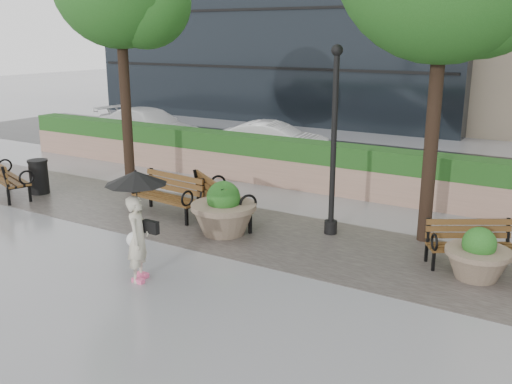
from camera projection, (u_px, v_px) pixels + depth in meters
The scene contains 15 objects.
ground at pixel (183, 285), 9.97m from camera, with size 100.00×100.00×0.00m, color gray.
cobble_strip at pixel (269, 235), 12.44m from camera, with size 28.00×3.20×0.01m, color #383330.
hedge_wall at pixel (342, 170), 15.55m from camera, with size 24.00×0.80×1.35m.
asphalt_street at pixel (389, 166), 19.02m from camera, with size 40.00×7.00×0.00m, color black.
bench_0 at pixel (8, 186), 15.34m from camera, with size 2.04×1.34×1.02m.
bench_1 at pixel (168, 204), 13.68m from camera, with size 1.93×0.93×1.00m.
bench_2 at pixel (222, 209), 13.18m from camera, with size 2.09×1.80×1.08m.
bench_3 at pixel (471, 253), 10.70m from camera, with size 1.70×1.38×0.86m.
planter_left at pixel (224, 214), 12.39m from camera, with size 1.42×1.42×1.19m.
planter_right at pixel (478, 259), 10.13m from camera, with size 1.15×1.15×0.96m.
trash_bin at pixel (39, 178), 15.58m from camera, with size 0.54×0.54×0.90m, color black.
lamppost at pixel (333, 154), 12.05m from camera, with size 0.28×0.28×4.04m.
car_left at pixel (150, 127), 22.54m from camera, with size 1.99×4.90×1.42m, color white.
car_right at pixel (273, 141), 19.92m from camera, with size 1.37×3.93×1.29m, color white.
pedestrian at pixel (137, 215), 9.88m from camera, with size 1.08×1.08×1.97m.
Camera 1 is at (5.87, -7.17, 4.22)m, focal length 40.00 mm.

